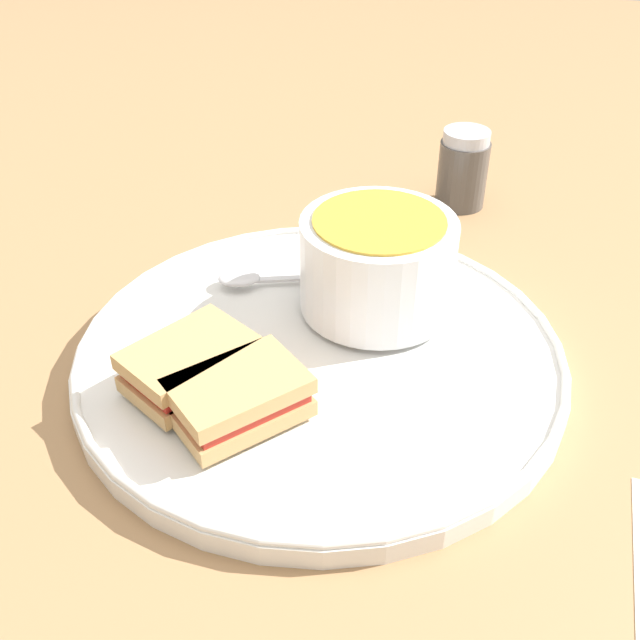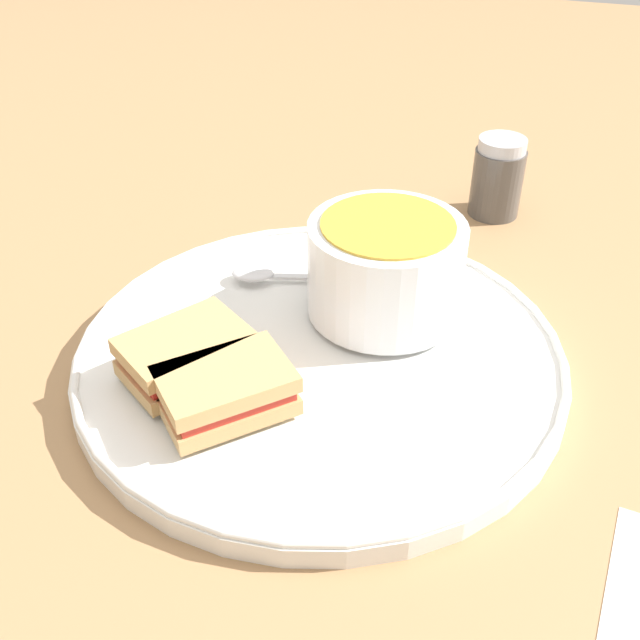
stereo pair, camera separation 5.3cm
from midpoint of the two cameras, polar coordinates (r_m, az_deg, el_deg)
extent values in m
plane|color=#9E754C|center=(0.55, 2.74, -3.52)|extent=(2.40, 2.40, 0.00)
cylinder|color=white|center=(0.55, 2.76, -2.90)|extent=(0.35, 0.35, 0.02)
torus|color=white|center=(0.54, 2.79, -2.14)|extent=(0.35, 0.35, 0.01)
cylinder|color=white|center=(0.58, 7.45, 1.02)|extent=(0.06, 0.06, 0.01)
cylinder|color=white|center=(0.56, 7.71, 3.81)|extent=(0.12, 0.12, 0.07)
cylinder|color=gold|center=(0.54, 8.01, 6.96)|extent=(0.10, 0.10, 0.01)
cube|color=silver|center=(0.61, 2.45, 3.17)|extent=(0.08, 0.03, 0.00)
ellipsoid|color=silver|center=(0.61, -2.69, 3.51)|extent=(0.04, 0.03, 0.01)
cube|color=tan|center=(0.52, -7.24, -3.47)|extent=(0.09, 0.10, 0.01)
cube|color=#B72D23|center=(0.51, -7.32, -2.66)|extent=(0.08, 0.09, 0.01)
cube|color=tan|center=(0.50, -7.40, -1.83)|extent=(0.09, 0.10, 0.01)
cube|color=tan|center=(0.48, -4.01, -6.31)|extent=(0.10, 0.10, 0.01)
cube|color=#B72D23|center=(0.48, -4.06, -5.49)|extent=(0.09, 0.09, 0.01)
cube|color=tan|center=(0.47, -4.11, -4.64)|extent=(0.10, 0.10, 0.01)
cylinder|color=#4C4742|center=(0.76, 15.30, 10.00)|extent=(0.05, 0.05, 0.07)
cylinder|color=#B7B7BC|center=(0.74, 15.78, 12.68)|extent=(0.05, 0.05, 0.01)
camera|label=1|loc=(0.03, -87.14, 2.09)|focal=42.00mm
camera|label=2|loc=(0.03, 92.86, -2.09)|focal=42.00mm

